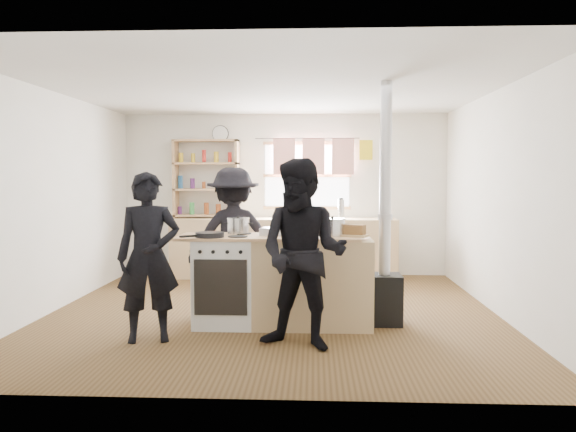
% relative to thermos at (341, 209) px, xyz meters
% --- Properties ---
extents(ground, '(5.00, 5.00, 0.01)m').
position_rel_thermos_xyz_m(ground, '(-0.87, -2.22, -1.05)').
color(ground, brown).
rests_on(ground, ground).
extents(back_counter, '(3.40, 0.55, 0.90)m').
position_rel_thermos_xyz_m(back_counter, '(-0.87, 0.00, -0.60)').
color(back_counter, '#D4B17F').
rests_on(back_counter, ground).
extents(shelving_unit, '(1.00, 0.28, 1.20)m').
position_rel_thermos_xyz_m(shelving_unit, '(-2.07, 0.12, 0.46)').
color(shelving_unit, tan).
rests_on(shelving_unit, back_counter).
extents(thermos, '(0.10, 0.10, 0.30)m').
position_rel_thermos_xyz_m(thermos, '(0.00, 0.00, 0.00)').
color(thermos, silver).
rests_on(thermos, back_counter).
extents(cooking_island, '(1.97, 0.64, 0.93)m').
position_rel_thermos_xyz_m(cooking_island, '(-0.72, -2.77, -0.58)').
color(cooking_island, white).
rests_on(cooking_island, ground).
extents(skillet_greens, '(0.40, 0.40, 0.05)m').
position_rel_thermos_xyz_m(skillet_greens, '(-1.44, -2.96, -0.09)').
color(skillet_greens, black).
rests_on(skillet_greens, cooking_island).
extents(roast_tray, '(0.35, 0.28, 0.08)m').
position_rel_thermos_xyz_m(roast_tray, '(-0.79, -2.70, -0.08)').
color(roast_tray, silver).
rests_on(roast_tray, cooking_island).
extents(stockpot_stove, '(0.24, 0.24, 0.19)m').
position_rel_thermos_xyz_m(stockpot_stove, '(-1.21, -2.60, -0.03)').
color(stockpot_stove, '#BCBCBF').
rests_on(stockpot_stove, cooking_island).
extents(stockpot_counter, '(0.27, 0.27, 0.20)m').
position_rel_thermos_xyz_m(stockpot_counter, '(-0.22, -2.77, -0.03)').
color(stockpot_counter, silver).
rests_on(stockpot_counter, cooking_island).
extents(bread_board, '(0.34, 0.30, 0.12)m').
position_rel_thermos_xyz_m(bread_board, '(-0.00, -2.82, -0.07)').
color(bread_board, tan).
rests_on(bread_board, cooking_island).
extents(flue_heater, '(0.35, 0.35, 2.50)m').
position_rel_thermos_xyz_m(flue_heater, '(0.32, -2.67, -0.40)').
color(flue_heater, black).
rests_on(flue_heater, ground).
extents(person_near_left, '(0.65, 0.51, 1.58)m').
position_rel_thermos_xyz_m(person_near_left, '(-1.94, -3.38, -0.26)').
color(person_near_left, black).
rests_on(person_near_left, ground).
extents(person_near_right, '(0.98, 0.86, 1.69)m').
position_rel_thermos_xyz_m(person_near_right, '(-0.50, -3.54, -0.20)').
color(person_near_right, black).
rests_on(person_near_right, ground).
extents(person_far, '(1.17, 0.84, 1.64)m').
position_rel_thermos_xyz_m(person_far, '(-1.36, -1.89, -0.23)').
color(person_far, black).
rests_on(person_far, ground).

